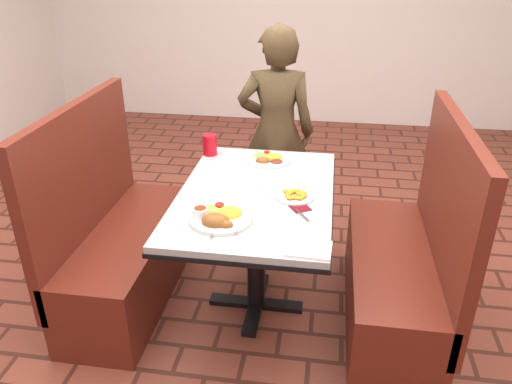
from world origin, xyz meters
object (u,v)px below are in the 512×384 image
Objects in this scene: booth_bench_right at (402,271)px; dining_table at (256,208)px; diner_person at (276,133)px; red_tumbler at (210,145)px; booth_bench_left at (121,247)px; near_dinner_plate at (219,214)px; plantain_plate at (295,196)px; far_dinner_plate at (269,157)px.

dining_table is at bearing 180.00° from booth_bench_right.
diner_person is 0.61m from red_tumbler.
near_dinner_plate is (0.67, -0.32, 0.45)m from booth_bench_left.
near_dinner_plate is (-0.12, -1.29, 0.05)m from diner_person.
booth_bench_right is at bearing 0.00° from dining_table.
diner_person reaches higher than plantain_plate.
dining_table is at bearing 85.49° from diner_person.
booth_bench_right is 6.15× the size of plantain_plate.
booth_bench_left is 1.10m from plantain_plate.
booth_bench_left is 0.82× the size of diner_person.
plantain_plate is at bearing 97.19° from diner_person.
diner_person is (0.79, 0.96, 0.41)m from booth_bench_left.
near_dinner_plate is (-0.92, -0.32, 0.45)m from booth_bench_right.
diner_person reaches higher than far_dinner_plate.
diner_person is 5.82× the size of far_dinner_plate.
booth_bench_left is 6.15× the size of plantain_plate.
plantain_plate is 0.76m from red_tumbler.
booth_bench_left reaches higher than red_tumbler.
red_tumbler is (-0.24, 0.80, 0.03)m from near_dinner_plate.
red_tumbler reaches higher than near_dinner_plate.
near_dinner_plate is 1.19× the size of far_dinner_plate.
booth_bench_right is at bearing 0.00° from booth_bench_left.
booth_bench_right reaches higher than far_dinner_plate.
far_dinner_plate is at bearing 113.12° from plantain_plate.
far_dinner_plate is at bearing -7.68° from red_tumbler.
diner_person is (-0.81, 0.96, 0.41)m from booth_bench_right.
booth_bench_right is 9.39× the size of red_tumbler.
booth_bench_left reaches higher than far_dinner_plate.
near_dinner_plate is at bearing -100.36° from far_dinner_plate.
red_tumbler is (-0.57, 0.51, 0.05)m from plantain_plate.
dining_table is 0.62m from red_tumbler.
diner_person is at bearing 84.78° from near_dinner_plate.
booth_bench_left and booth_bench_right have the same top height.
far_dinner_plate is at bearing 151.67° from booth_bench_right.
booth_bench_left is 1.00× the size of booth_bench_right.
dining_table is 0.86m from booth_bench_left.
dining_table is 0.44m from far_dinner_plate.
dining_table is 0.86m from booth_bench_right.
near_dinner_plate is 1.54× the size of plantain_plate.
plantain_plate is (0.20, -0.46, -0.01)m from far_dinner_plate.
booth_bench_left is 0.81m from red_tumbler.
far_dinner_plate is (0.14, 0.75, -0.01)m from near_dinner_plate.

